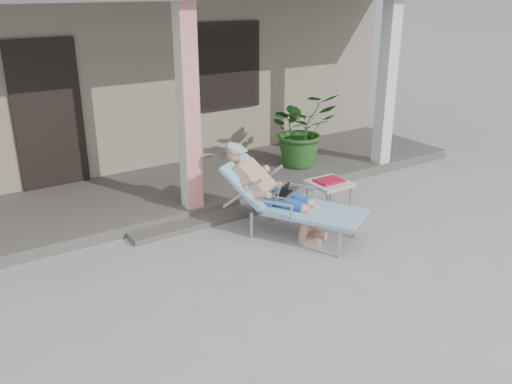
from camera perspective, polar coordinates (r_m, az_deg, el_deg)
ground at (r=5.73m, az=3.34°, el=-9.78°), size 60.00×60.00×0.00m
house at (r=10.91m, az=-17.74°, el=13.45°), size 10.40×5.40×3.30m
porch_deck at (r=8.06m, az=-9.40°, el=-0.00°), size 10.00×2.00×0.15m
porch_step at (r=7.11m, az=-5.54°, el=-3.07°), size 2.00×0.30×0.07m
lounger at (r=6.57m, az=2.70°, el=1.33°), size 1.44×1.83×1.17m
side_table at (r=7.40m, az=7.74°, el=0.77°), size 0.52×0.52×0.47m
potted_palm at (r=8.80m, az=4.83°, el=6.65°), size 1.24×1.13×1.21m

